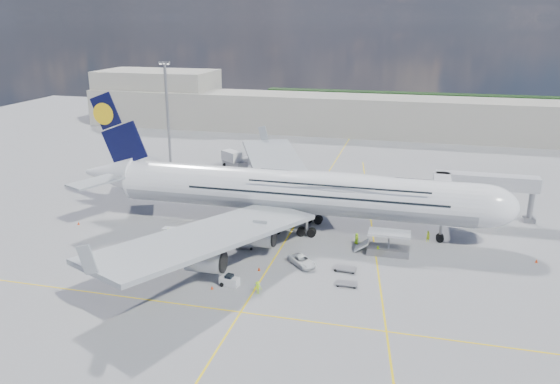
% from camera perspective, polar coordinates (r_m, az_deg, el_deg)
% --- Properties ---
extents(ground, '(300.00, 300.00, 0.00)m').
position_cam_1_polar(ground, '(88.03, -0.04, -6.09)').
color(ground, gray).
rests_on(ground, ground).
extents(taxi_line_main, '(0.25, 220.00, 0.01)m').
position_cam_1_polar(taxi_line_main, '(88.03, -0.04, -6.08)').
color(taxi_line_main, yellow).
rests_on(taxi_line_main, ground).
extents(taxi_line_cross, '(120.00, 0.25, 0.01)m').
position_cam_1_polar(taxi_line_cross, '(70.91, -4.13, -12.41)').
color(taxi_line_cross, yellow).
rests_on(taxi_line_cross, ground).
extents(taxi_line_diag, '(14.16, 99.06, 0.01)m').
position_cam_1_polar(taxi_line_diag, '(95.12, 9.69, -4.48)').
color(taxi_line_diag, yellow).
rests_on(taxi_line_diag, ground).
extents(airliner, '(77.26, 79.15, 23.71)m').
position_cam_1_polar(airliner, '(94.65, 1.60, 0.09)').
color(airliner, white).
rests_on(airliner, ground).
extents(jet_bridge, '(18.80, 12.10, 8.50)m').
position_cam_1_polar(jet_bridge, '(103.52, 19.16, 0.63)').
color(jet_bridge, '#B7B7BC').
rests_on(jet_bridge, ground).
extents(cargo_loader, '(8.53, 3.20, 3.67)m').
position_cam_1_polar(cargo_loader, '(87.95, 11.16, -5.58)').
color(cargo_loader, silver).
rests_on(cargo_loader, ground).
extents(light_mast, '(3.00, 0.70, 25.50)m').
position_cam_1_polar(light_mast, '(138.65, -11.67, 8.10)').
color(light_mast, gray).
rests_on(light_mast, ground).
extents(terminal, '(180.00, 16.00, 12.00)m').
position_cam_1_polar(terminal, '(176.66, 7.66, 7.96)').
color(terminal, '#B2AD9E').
rests_on(terminal, ground).
extents(hangar, '(40.00, 22.00, 18.00)m').
position_cam_1_polar(hangar, '(201.20, -12.61, 9.74)').
color(hangar, '#B2AD9E').
rests_on(hangar, ground).
extents(tree_line, '(160.00, 6.00, 8.00)m').
position_cam_1_polar(tree_line, '(221.22, 19.54, 8.54)').
color(tree_line, '#193814').
rests_on(tree_line, ground).
extents(dolly_row_a, '(3.70, 2.37, 2.18)m').
position_cam_1_polar(dolly_row_a, '(87.22, -9.13, -5.72)').
color(dolly_row_a, gray).
rests_on(dolly_row_a, ground).
extents(dolly_row_b, '(2.78, 1.49, 1.76)m').
position_cam_1_polar(dolly_row_b, '(94.39, -11.50, -4.15)').
color(dolly_row_b, gray).
rests_on(dolly_row_b, ground).
extents(dolly_row_c, '(3.33, 2.18, 1.95)m').
position_cam_1_polar(dolly_row_c, '(88.60, -3.69, -5.22)').
color(dolly_row_c, gray).
rests_on(dolly_row_c, ground).
extents(dolly_back, '(3.64, 2.87, 0.47)m').
position_cam_1_polar(dolly_back, '(88.18, -13.99, -6.35)').
color(dolly_back, gray).
rests_on(dolly_back, ground).
extents(dolly_nose_far, '(3.39, 2.05, 0.47)m').
position_cam_1_polar(dolly_nose_far, '(81.63, 6.80, -7.94)').
color(dolly_nose_far, gray).
rests_on(dolly_nose_far, ground).
extents(dolly_nose_near, '(3.01, 1.68, 0.43)m').
position_cam_1_polar(dolly_nose_near, '(77.45, 6.98, -9.46)').
color(dolly_nose_near, gray).
rests_on(dolly_nose_near, ground).
extents(baggage_tug, '(2.86, 1.68, 1.68)m').
position_cam_1_polar(baggage_tug, '(76.97, -5.31, -9.24)').
color(baggage_tug, silver).
rests_on(baggage_tug, ground).
extents(catering_truck_inner, '(8.33, 5.79, 4.59)m').
position_cam_1_polar(catering_truck_inner, '(108.05, -0.90, -0.26)').
color(catering_truck_inner, gray).
rests_on(catering_truck_inner, ground).
extents(catering_truck_outer, '(7.97, 6.30, 4.38)m').
position_cam_1_polar(catering_truck_outer, '(134.83, -4.76, 3.28)').
color(catering_truck_outer, gray).
rests_on(catering_truck_outer, ground).
extents(service_van, '(5.30, 5.37, 1.44)m').
position_cam_1_polar(service_van, '(82.69, 2.33, -7.20)').
color(service_van, white).
rests_on(service_van, ground).
extents(crew_nose, '(0.83, 0.76, 1.91)m').
position_cam_1_polar(crew_nose, '(94.08, 15.22, -4.50)').
color(crew_nose, '#DBFE1A').
rests_on(crew_nose, ground).
extents(crew_loader, '(1.00, 0.96, 1.62)m').
position_cam_1_polar(crew_loader, '(87.07, 10.18, -6.08)').
color(crew_loader, '#A4DB17').
rests_on(crew_loader, ground).
extents(crew_wing, '(0.53, 1.10, 1.81)m').
position_cam_1_polar(crew_wing, '(94.25, -11.61, -4.22)').
color(crew_wing, '#AEEF19').
rests_on(crew_wing, ground).
extents(crew_van, '(1.06, 1.08, 1.87)m').
position_cam_1_polar(crew_van, '(90.85, 8.01, -4.84)').
color(crew_van, '#B3FF1A').
rests_on(crew_van, ground).
extents(crew_tug, '(1.20, 0.76, 1.78)m').
position_cam_1_polar(crew_tug, '(74.67, -2.34, -9.94)').
color(crew_tug, '#B9FF1A').
rests_on(crew_tug, ground).
extents(cone_nose, '(0.45, 0.45, 0.57)m').
position_cam_1_polar(cone_nose, '(92.35, 25.23, -6.53)').
color(cone_nose, red).
rests_on(cone_nose, ground).
extents(cone_wing_left_inner, '(0.48, 0.48, 0.62)m').
position_cam_1_polar(cone_wing_left_inner, '(111.09, -1.52, -0.77)').
color(cone_wing_left_inner, red).
rests_on(cone_wing_left_inner, ground).
extents(cone_wing_left_outer, '(0.46, 0.46, 0.59)m').
position_cam_1_polar(cone_wing_left_outer, '(119.62, -4.04, 0.54)').
color(cone_wing_left_outer, red).
rests_on(cone_wing_left_outer, ground).
extents(cone_wing_right_inner, '(0.42, 0.42, 0.54)m').
position_cam_1_polar(cone_wing_right_inner, '(81.23, -2.21, -8.03)').
color(cone_wing_right_inner, red).
rests_on(cone_wing_right_inner, ground).
extents(cone_wing_right_outer, '(0.40, 0.40, 0.50)m').
position_cam_1_polar(cone_wing_right_outer, '(76.58, -7.12, -9.88)').
color(cone_wing_right_outer, red).
rests_on(cone_wing_right_outer, ground).
extents(cone_tail, '(0.44, 0.44, 0.56)m').
position_cam_1_polar(cone_tail, '(104.92, -20.31, -3.07)').
color(cone_tail, red).
rests_on(cone_tail, ground).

